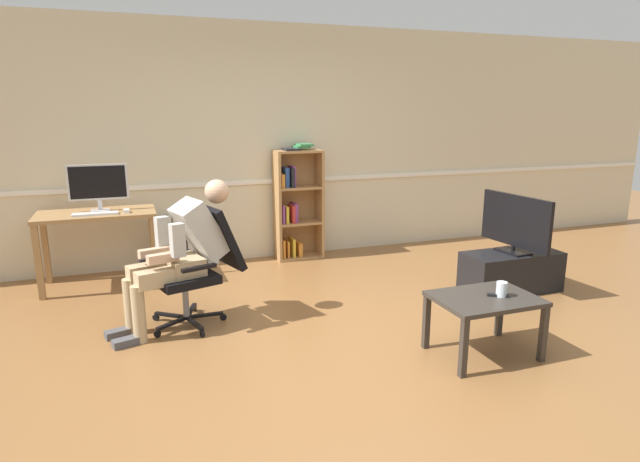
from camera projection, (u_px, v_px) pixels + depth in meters
The scene contains 15 objects.
ground_plane at pixel (340, 346), 3.97m from camera, with size 18.00×18.00×0.00m, color brown.
back_wall at pixel (255, 145), 6.09m from camera, with size 12.00×0.13×2.70m.
computer_desk at pixel (97, 224), 5.21m from camera, with size 1.12×0.59×0.76m.
imac_monitor at pixel (98, 184), 5.21m from camera, with size 0.57×0.14×0.47m.
keyboard at pixel (95, 214), 5.06m from camera, with size 0.42×0.12×0.02m, color silver.
computer_mouse at pixel (126, 211), 5.17m from camera, with size 0.06×0.10×0.03m, color white.
bookshelf at pixel (296, 204), 6.20m from camera, with size 0.55×0.29×1.36m.
radiator at pixel (186, 241), 5.95m from camera, with size 0.71×0.08×0.59m.
office_chair at pixel (201, 261), 4.34m from camera, with size 0.80×0.66×0.98m.
person_seated at pixel (181, 251), 4.22m from camera, with size 1.05×0.59×1.19m.
tv_stand at pixel (511, 272), 5.15m from camera, with size 0.96×0.42×0.39m.
tv_screen at pixel (515, 223), 5.04m from camera, with size 0.23×0.85×0.56m.
coffee_table at pixel (485, 305), 3.76m from camera, with size 0.72×0.53×0.45m.
drinking_glass at pixel (502, 289), 3.74m from camera, with size 0.08×0.08×0.11m, color silver.
spare_remote at pixel (498, 295), 3.75m from camera, with size 0.04×0.15×0.02m, color black.
Camera 1 is at (-1.40, -3.39, 1.76)m, focal length 29.45 mm.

